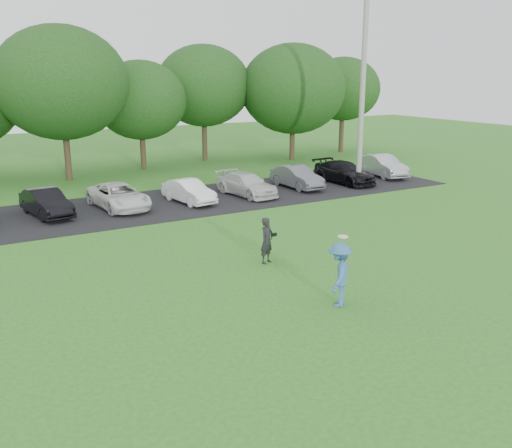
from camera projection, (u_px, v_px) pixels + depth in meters
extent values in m
plane|color=#2E7320|center=(319.00, 297.00, 16.02)|extent=(100.00, 100.00, 0.00)
cube|color=black|center=(155.00, 205.00, 26.86)|extent=(32.00, 6.50, 0.03)
cylinder|color=gray|center=(363.00, 87.00, 29.89)|extent=(0.28, 0.28, 10.66)
imported|color=teal|center=(339.00, 274.00, 15.21)|extent=(1.28, 1.26, 1.77)
cylinder|color=white|center=(343.00, 237.00, 14.71)|extent=(0.27, 0.27, 0.03)
imported|color=black|center=(267.00, 240.00, 18.65)|extent=(0.66, 0.57, 1.53)
cube|color=black|center=(275.00, 234.00, 18.53)|extent=(0.17, 0.15, 0.10)
imported|color=black|center=(46.00, 203.00, 24.65)|extent=(1.81, 3.68, 1.16)
imported|color=silver|center=(119.00, 196.00, 26.04)|extent=(2.22, 4.18, 1.12)
imported|color=white|center=(189.00, 191.00, 27.18)|extent=(1.64, 3.43, 1.09)
imported|color=silver|center=(247.00, 184.00, 28.74)|extent=(2.10, 4.04, 1.12)
imported|color=#5A5C62|center=(297.00, 177.00, 30.57)|extent=(1.32, 3.59, 1.17)
imported|color=black|center=(344.00, 172.00, 31.93)|extent=(1.88, 4.18, 1.19)
imported|color=#AAADB1|center=(383.00, 166.00, 33.91)|extent=(1.95, 3.99, 1.26)
cylinder|color=#38281C|center=(68.00, 157.00, 32.72)|extent=(0.36, 0.36, 2.70)
ellipsoid|color=#214C19|center=(61.00, 83.00, 31.64)|extent=(7.42, 7.42, 6.31)
cylinder|color=#38281C|center=(143.00, 152.00, 36.38)|extent=(0.36, 0.36, 2.20)
ellipsoid|color=#214C19|center=(140.00, 100.00, 35.53)|extent=(5.76, 5.76, 4.90)
cylinder|color=#38281C|center=(205.00, 141.00, 39.91)|extent=(0.36, 0.36, 2.70)
ellipsoid|color=#214C19|center=(203.00, 86.00, 38.92)|extent=(6.50, 6.50, 5.53)
cylinder|color=#38281C|center=(292.00, 144.00, 40.31)|extent=(0.36, 0.36, 2.20)
ellipsoid|color=#214C19|center=(293.00, 89.00, 39.32)|extent=(7.24, 7.24, 6.15)
cylinder|color=#38281C|center=(341.00, 135.00, 44.09)|extent=(0.36, 0.36, 2.70)
ellipsoid|color=#214C19|center=(343.00, 89.00, 43.19)|extent=(5.58, 5.58, 4.74)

